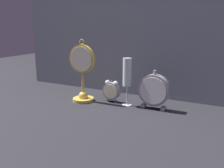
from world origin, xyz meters
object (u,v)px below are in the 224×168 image
at_px(mantel_clock_silver, 154,90).
at_px(alarm_clock_twin_bell, 112,90).
at_px(champagne_flute, 127,75).
at_px(pocket_watch_on_stand, 83,76).

bearing_deg(mantel_clock_silver, alarm_clock_twin_bell, 178.17).
bearing_deg(champagne_flute, mantel_clock_silver, 4.14).
distance_m(alarm_clock_twin_bell, mantel_clock_silver, 0.24).
height_order(alarm_clock_twin_bell, champagne_flute, champagne_flute).
bearing_deg(alarm_clock_twin_bell, champagne_flute, -10.21).
distance_m(pocket_watch_on_stand, mantel_clock_silver, 0.38).
distance_m(pocket_watch_on_stand, champagne_flute, 0.24).
height_order(mantel_clock_silver, champagne_flute, champagne_flute).
bearing_deg(mantel_clock_silver, pocket_watch_on_stand, -172.42).
bearing_deg(alarm_clock_twin_bell, pocket_watch_on_stand, -157.96).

